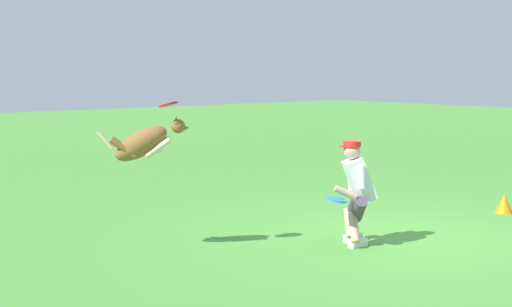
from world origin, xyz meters
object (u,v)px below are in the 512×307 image
Objects in this scene: frisbee_held at (336,200)px; training_cone at (504,203)px; person at (356,189)px; frisbee_flying at (168,104)px; dog at (145,143)px.

frisbee_held is 0.92× the size of training_cone.
person is at bearing -0.43° from training_cone.
frisbee_flying is 0.81× the size of training_cone.
frisbee_held is at bearing -5.08° from dog.
training_cone is (-3.27, 0.02, -0.55)m from person.
person is at bearing 149.54° from frisbee_flying.
frisbee_flying reaches higher than frisbee_held.
dog is 4.12× the size of frisbee_flying.
frisbee_flying is 2.30m from frisbee_held.
person reaches higher than frisbee_held.
person is 2.66m from dog.
frisbee_held is at bearing 38.35° from person.
person is 4.91× the size of frisbee_held.
training_cone is at bearing 167.21° from frisbee_flying.
dog reaches higher than frisbee_held.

